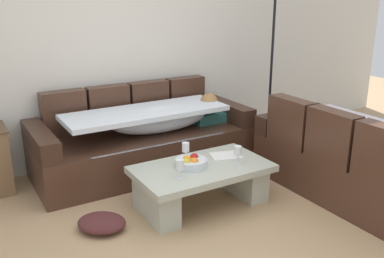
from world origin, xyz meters
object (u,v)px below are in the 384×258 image
object	(u,v)px
coffee_table	(202,180)
crumpled_garment	(102,223)
floor_lamp	(271,55)
wine_glass_near_right	(238,151)
open_magazine	(226,156)
couch_along_wall	(146,139)
couch_near_window	(355,162)
fruit_bowl	(191,162)
wine_glass_near_left	(180,165)
wine_glass_far_back	(186,148)

from	to	relation	value
coffee_table	crumpled_garment	bearing A→B (deg)	176.97
floor_lamp	wine_glass_near_right	bearing A→B (deg)	-139.21
open_magazine	wine_glass_near_right	bearing A→B (deg)	-77.17
couch_along_wall	floor_lamp	xyz separation A→B (m)	(1.69, -0.01, 0.78)
couch_along_wall	couch_near_window	size ratio (longest dim) A/B	1.20
fruit_bowl	wine_glass_near_right	bearing A→B (deg)	-20.71
couch_near_window	wine_glass_near_left	bearing A→B (deg)	75.44
couch_near_window	fruit_bowl	size ratio (longest dim) A/B	6.86
fruit_bowl	wine_glass_far_back	world-z (taller)	wine_glass_far_back
couch_near_window	floor_lamp	world-z (taller)	floor_lamp
coffee_table	wine_glass_near_left	bearing A→B (deg)	-155.68
couch_along_wall	wine_glass_far_back	distance (m)	0.86
couch_along_wall	wine_glass_near_right	world-z (taller)	couch_along_wall
crumpled_garment	wine_glass_far_back	bearing A→B (deg)	9.69
couch_near_window	crumpled_garment	xyz separation A→B (m)	(-2.26, 0.61, -0.28)
fruit_bowl	couch_near_window	bearing A→B (deg)	-22.43
fruit_bowl	wine_glass_near_left	size ratio (longest dim) A/B	1.69
open_magazine	floor_lamp	distance (m)	1.77
wine_glass_far_back	couch_along_wall	bearing A→B (deg)	90.65
wine_glass_near_right	couch_along_wall	bearing A→B (deg)	107.45
wine_glass_near_left	floor_lamp	xyz separation A→B (m)	(1.93, 1.16, 0.62)
coffee_table	open_magazine	xyz separation A→B (m)	(0.32, 0.09, 0.15)
wine_glass_near_left	crumpled_garment	world-z (taller)	wine_glass_near_left
couch_near_window	open_magazine	distance (m)	1.20
wine_glass_near_right	floor_lamp	bearing A→B (deg)	40.79
couch_near_window	crumpled_garment	size ratio (longest dim) A/B	4.80
open_magazine	crumpled_garment	world-z (taller)	open_magazine
wine_glass_far_back	floor_lamp	distance (m)	1.98
wine_glass_near_right	fruit_bowl	bearing A→B (deg)	159.29
wine_glass_near_right	open_magazine	xyz separation A→B (m)	(0.02, 0.20, -0.11)
wine_glass_far_back	open_magazine	size ratio (longest dim) A/B	0.59
crumpled_garment	couch_along_wall	bearing A→B (deg)	48.87
couch_along_wall	crumpled_garment	size ratio (longest dim) A/B	5.75
coffee_table	fruit_bowl	world-z (taller)	fruit_bowl
couch_along_wall	open_magazine	bearing A→B (deg)	-68.24
open_magazine	floor_lamp	bearing A→B (deg)	53.45
wine_glass_near_left	wine_glass_far_back	distance (m)	0.41
couch_along_wall	fruit_bowl	distance (m)	1.01
wine_glass_near_right	floor_lamp	distance (m)	1.86
fruit_bowl	floor_lamp	bearing A→B (deg)	30.03
couch_near_window	wine_glass_far_back	xyz separation A→B (m)	(-1.39, 0.76, 0.16)
fruit_bowl	wine_glass_near_left	distance (m)	0.27
fruit_bowl	open_magazine	xyz separation A→B (m)	(0.41, 0.05, -0.04)
couch_along_wall	couch_near_window	distance (m)	2.12
coffee_table	crumpled_garment	size ratio (longest dim) A/B	3.00
couch_along_wall	wine_glass_near_left	distance (m)	1.21
fruit_bowl	crumpled_garment	bearing A→B (deg)	178.86
coffee_table	floor_lamp	bearing A→B (deg)	32.25
wine_glass_far_back	open_magazine	world-z (taller)	wine_glass_far_back
couch_near_window	floor_lamp	size ratio (longest dim) A/B	0.99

